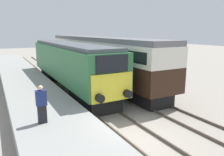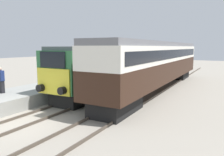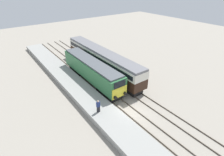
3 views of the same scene
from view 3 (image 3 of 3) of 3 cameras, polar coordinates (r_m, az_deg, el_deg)
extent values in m
plane|color=gray|center=(23.23, 6.36, -11.14)|extent=(120.00, 120.00, 0.00)
cube|color=gray|center=(26.88, -10.46, -4.11)|extent=(3.50, 50.00, 0.83)
cube|color=#4C4238|center=(25.92, -2.25, -5.89)|extent=(0.07, 60.00, 0.14)
cube|color=#4C4238|center=(26.60, 0.31, -4.84)|extent=(0.07, 60.00, 0.14)
cube|color=#4C4238|center=(27.62, 3.60, -3.47)|extent=(0.07, 60.00, 0.14)
cube|color=#4C4238|center=(28.43, 5.83, -2.54)|extent=(0.07, 60.00, 0.14)
cube|color=black|center=(26.06, -1.06, -4.50)|extent=(2.03, 4.00, 1.00)
cube|color=black|center=(33.46, -10.78, 3.09)|extent=(2.03, 4.00, 1.00)
cube|color=#2D6B3D|center=(28.76, -6.73, 2.86)|extent=(2.70, 14.75, 2.57)
cube|color=yellow|center=(23.67, 2.48, -4.70)|extent=(2.48, 0.10, 1.54)
cube|color=black|center=(22.98, 2.55, -2.04)|extent=(1.89, 0.10, 0.92)
cube|color=#4C5156|center=(28.17, -6.90, 5.42)|extent=(2.38, 14.16, 0.24)
cylinder|color=black|center=(23.34, 1.14, -6.48)|extent=(0.44, 0.35, 0.44)
cylinder|color=black|center=(24.23, 4.35, -5.07)|extent=(0.44, 0.35, 0.44)
cube|color=black|center=(27.21, 6.06, -3.14)|extent=(1.89, 3.60, 0.95)
cube|color=black|center=(39.31, -9.95, 7.19)|extent=(1.89, 3.60, 0.95)
cube|color=#331E14|center=(32.27, -3.45, 5.04)|extent=(2.70, 20.63, 1.62)
cube|color=silver|center=(31.70, -3.53, 7.43)|extent=(2.71, 20.63, 1.27)
cube|color=black|center=(31.70, -3.53, 7.43)|extent=(2.75, 19.80, 0.70)
cube|color=slate|center=(31.41, -3.57, 8.81)|extent=(2.48, 20.63, 0.36)
cube|color=black|center=(21.76, -4.46, -10.08)|extent=(0.36, 0.24, 0.80)
cube|color=navy|center=(21.30, -4.54, -8.56)|extent=(0.44, 0.26, 0.66)
sphere|color=beige|center=(21.04, -4.59, -7.62)|extent=(0.22, 0.22, 0.22)
camera|label=1|loc=(13.47, 11.57, -21.22)|focal=35.00mm
camera|label=2|loc=(24.98, 33.89, -2.84)|focal=35.00mm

